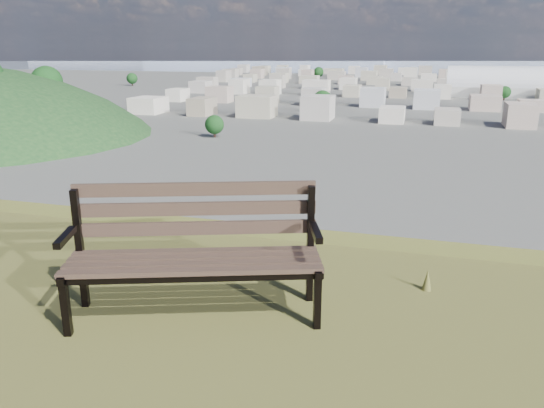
% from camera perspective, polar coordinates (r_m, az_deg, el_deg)
% --- Properties ---
extents(park_bench, '(1.89, 1.15, 0.95)m').
position_cam_1_polar(park_bench, '(3.92, -8.31, -4.30)').
color(park_bench, '#453528').
rests_on(park_bench, hilltop_mesa).
extents(arena, '(52.30, 22.94, 21.90)m').
position_cam_1_polar(arena, '(322.76, 22.91, 11.47)').
color(arena, silver).
rests_on(arena, ground).
extents(city_blocks, '(395.00, 361.00, 7.00)m').
position_cam_1_polar(city_blocks, '(396.11, 16.25, 12.58)').
color(city_blocks, silver).
rests_on(city_blocks, ground).
extents(city_trees, '(406.52, 387.20, 9.98)m').
position_cam_1_polar(city_trees, '(322.01, 11.33, 12.36)').
color(city_trees, '#37231B').
rests_on(city_trees, ground).
extents(bay_water, '(2400.00, 700.00, 0.12)m').
position_cam_1_polar(bay_water, '(901.37, 16.58, 14.23)').
color(bay_water, gray).
rests_on(bay_water, ground).
extents(far_hills, '(2050.00, 340.00, 60.00)m').
position_cam_1_polar(far_hills, '(1405.31, 14.20, 16.07)').
color(far_hills, '#A2ADC9').
rests_on(far_hills, ground).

